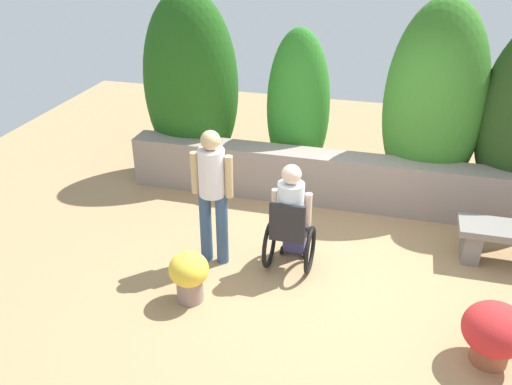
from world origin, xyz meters
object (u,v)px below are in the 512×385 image
(flower_pot_purple_near, at_px, (494,333))
(flower_pot_terracotta_by_wall, at_px, (189,274))
(person_standing_companion, at_px, (212,189))
(person_in_wheelchair, at_px, (291,220))

(flower_pot_purple_near, bearing_deg, flower_pot_terracotta_by_wall, 177.66)
(flower_pot_purple_near, xyz_separation_m, flower_pot_terracotta_by_wall, (-3.01, 0.12, -0.00))
(person_standing_companion, xyz_separation_m, flower_pot_terracotta_by_wall, (-0.01, -0.78, -0.62))
(person_in_wheelchair, relative_size, flower_pot_terracotta_by_wall, 2.29)
(flower_pot_terracotta_by_wall, bearing_deg, person_standing_companion, 89.08)
(flower_pot_purple_near, distance_m, flower_pot_terracotta_by_wall, 3.01)
(person_in_wheelchair, height_order, flower_pot_purple_near, person_in_wheelchair)
(flower_pot_terracotta_by_wall, bearing_deg, flower_pot_purple_near, -2.34)
(person_in_wheelchair, bearing_deg, flower_pot_purple_near, -15.84)
(flower_pot_terracotta_by_wall, bearing_deg, person_in_wheelchair, 44.97)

